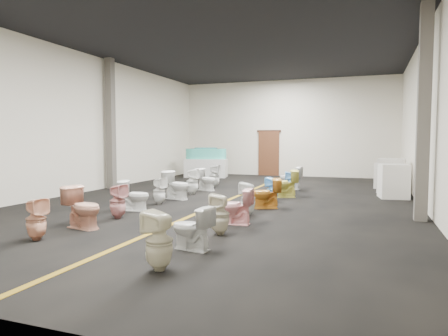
{
  "coord_description": "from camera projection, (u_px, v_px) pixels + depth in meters",
  "views": [
    {
      "loc": [
        3.69,
        -10.73,
        1.69
      ],
      "look_at": [
        -0.56,
        1.0,
        0.82
      ],
      "focal_mm": 32.0,
      "sensor_mm": 36.0,
      "label": 1
    }
  ],
  "objects": [
    {
      "name": "floor",
      "position": [
        230.0,
        199.0,
        11.44
      ],
      "size": [
        16.0,
        16.0,
        0.0
      ],
      "primitive_type": "plane",
      "color": "black",
      "rests_on": "ground"
    },
    {
      "name": "ceiling",
      "position": [
        231.0,
        39.0,
        11.12
      ],
      "size": [
        16.0,
        16.0,
        0.0
      ],
      "primitive_type": "plane",
      "rotation": [
        3.14,
        0.0,
        0.0
      ],
      "color": "black",
      "rests_on": "ground"
    },
    {
      "name": "wall_back",
      "position": [
        286.0,
        128.0,
        18.78
      ],
      "size": [
        10.0,
        0.0,
        10.0
      ],
      "primitive_type": "plane",
      "rotation": [
        1.57,
        0.0,
        0.0
      ],
      "color": "beige",
      "rests_on": "ground"
    },
    {
      "name": "wall_left",
      "position": [
        86.0,
        123.0,
        12.98
      ],
      "size": [
        0.0,
        16.0,
        16.0
      ],
      "primitive_type": "plane",
      "rotation": [
        1.57,
        0.0,
        1.57
      ],
      "color": "beige",
      "rests_on": "ground"
    },
    {
      "name": "wall_right",
      "position": [
        427.0,
        117.0,
        9.58
      ],
      "size": [
        0.0,
        16.0,
        16.0
      ],
      "primitive_type": "plane",
      "rotation": [
        1.57,
        0.0,
        -1.57
      ],
      "color": "beige",
      "rests_on": "ground"
    },
    {
      "name": "aisle_stripe",
      "position": [
        230.0,
        199.0,
        11.44
      ],
      "size": [
        0.12,
        15.6,
        0.01
      ],
      "primitive_type": "cube",
      "color": "#866313",
      "rests_on": "floor"
    },
    {
      "name": "back_door",
      "position": [
        269.0,
        154.0,
        19.08
      ],
      "size": [
        1.0,
        0.1,
        2.1
      ],
      "primitive_type": "cube",
      "color": "#562D19",
      "rests_on": "floor"
    },
    {
      "name": "door_frame",
      "position": [
        269.0,
        131.0,
        19.01
      ],
      "size": [
        1.15,
        0.08,
        0.1
      ],
      "primitive_type": "cube",
      "color": "#331C11",
      "rests_on": "back_door"
    },
    {
      "name": "column_left",
      "position": [
        111.0,
        124.0,
        13.83
      ],
      "size": [
        0.25,
        0.25,
        4.5
      ],
      "primitive_type": "cube",
      "color": "#59544C",
      "rests_on": "floor"
    },
    {
      "name": "column_right",
      "position": [
        424.0,
        113.0,
        8.25
      ],
      "size": [
        0.25,
        0.25,
        4.5
      ],
      "primitive_type": "cube",
      "color": "#59544C",
      "rests_on": "floor"
    },
    {
      "name": "display_table",
      "position": [
        206.0,
        168.0,
        18.26
      ],
      "size": [
        2.03,
        1.3,
        0.83
      ],
      "primitive_type": "cube",
      "rotation": [
        0.0,
        0.0,
        0.21
      ],
      "color": "silver",
      "rests_on": "floor"
    },
    {
      "name": "bathtub",
      "position": [
        206.0,
        154.0,
        18.21
      ],
      "size": [
        1.81,
        0.99,
        0.55
      ],
      "rotation": [
        0.0,
        0.0,
        0.28
      ],
      "color": "#43C2AF",
      "rests_on": "display_table"
    },
    {
      "name": "appliance_crate_a",
      "position": [
        394.0,
        181.0,
        11.64
      ],
      "size": [
        0.88,
        0.88,
        0.99
      ],
      "primitive_type": "cube",
      "rotation": [
        0.0,
        0.0,
        0.16
      ],
      "color": "white",
      "rests_on": "floor"
    },
    {
      "name": "appliance_crate_b",
      "position": [
        391.0,
        176.0,
        12.87
      ],
      "size": [
        0.89,
        0.89,
        1.1
      ],
      "primitive_type": "cube",
      "rotation": [
        0.0,
        0.0,
        -0.13
      ],
      "color": "silver",
      "rests_on": "floor"
    },
    {
      "name": "appliance_crate_c",
      "position": [
        389.0,
        176.0,
        13.94
      ],
      "size": [
        1.03,
        1.03,
        0.91
      ],
      "primitive_type": "cube",
      "rotation": [
        0.0,
        0.0,
        -0.36
      ],
      "color": "silver",
      "rests_on": "floor"
    },
    {
      "name": "appliance_crate_d",
      "position": [
        388.0,
        172.0,
        15.34
      ],
      "size": [
        0.67,
        0.67,
        0.95
      ],
      "primitive_type": "cube",
      "rotation": [
        0.0,
        0.0,
        0.01
      ],
      "color": "beige",
      "rests_on": "floor"
    },
    {
      "name": "toilet_left_1",
      "position": [
        36.0,
        219.0,
        6.72
      ],
      "size": [
        0.4,
        0.39,
        0.72
      ],
      "primitive_type": "imported",
      "rotation": [
        0.0,
        0.0,
        1.34
      ],
      "color": "#EBA884",
      "rests_on": "floor"
    },
    {
      "name": "toilet_left_2",
      "position": [
        83.0,
        207.0,
        7.64
      ],
      "size": [
        0.87,
        0.6,
        0.81
      ],
      "primitive_type": "imported",
      "rotation": [
        0.0,
        0.0,
        1.37
      ],
      "color": "tan",
      "rests_on": "floor"
    },
    {
      "name": "toilet_left_3",
      "position": [
        118.0,
        201.0,
        8.59
      ],
      "size": [
        0.39,
        0.38,
        0.75
      ],
      "primitive_type": "imported",
      "rotation": [
        0.0,
        0.0,
        1.44
      ],
      "color": "#D69290",
      "rests_on": "floor"
    },
    {
      "name": "toilet_left_4",
      "position": [
        135.0,
        195.0,
        9.57
      ],
      "size": [
        0.77,
        0.52,
        0.73
      ],
      "primitive_type": "imported",
      "rotation": [
        0.0,
        0.0,
        1.74
      ],
      "color": "white",
      "rests_on": "floor"
    },
    {
      "name": "toilet_left_5",
      "position": [
        159.0,
        191.0,
        10.5
      ],
      "size": [
        0.41,
        0.4,
        0.71
      ],
      "primitive_type": "imported",
      "rotation": [
        0.0,
        0.0,
        1.26
      ],
      "color": "white",
      "rests_on": "floor"
    },
    {
      "name": "toilet_left_6",
      "position": [
        177.0,
        185.0,
        11.42
      ],
      "size": [
        0.86,
        0.58,
        0.81
      ],
      "primitive_type": "imported",
      "rotation": [
        0.0,
        0.0,
        1.4
      ],
      "color": "white",
      "rests_on": "floor"
    },
    {
      "name": "toilet_left_7",
      "position": [
        192.0,
        182.0,
        12.39
      ],
      "size": [
        0.4,
        0.39,
        0.81
      ],
      "primitive_type": "imported",
      "rotation": [
        0.0,
        0.0,
        1.66
      ],
      "color": "white",
      "rests_on": "floor"
    },
    {
      "name": "toilet_left_8",
      "position": [
        207.0,
        179.0,
        13.41
      ],
      "size": [
        0.81,
        0.6,
        0.74
      ],
      "primitive_type": "imported",
      "rotation": [
        0.0,
        0.0,
        1.28
      ],
      "color": "white",
      "rests_on": "floor"
    },
    {
      "name": "toilet_left_9",
      "position": [
        214.0,
        176.0,
        14.31
      ],
      "size": [
        0.4,
        0.39,
        0.81
      ],
      "primitive_type": "imported",
      "rotation": [
        0.0,
        0.0,
        1.65
      ],
      "color": "silver",
      "rests_on": "floor"
    },
    {
      "name": "toilet_right_0",
      "position": [
        159.0,
        241.0,
        5.15
      ],
      "size": [
        0.41,
        0.4,
        0.79
      ],
      "primitive_type": "imported",
      "rotation": [
        0.0,
        0.0,
        -1.72
      ],
      "color": "beige",
      "rests_on": "floor"
    },
    {
      "name": "toilet_right_1",
      "position": [
        192.0,
        228.0,
        6.15
      ],
      "size": [
        0.73,
        0.5,
        0.69
      ],
      "primitive_type": "imported",
      "rotation": [
        0.0,
        0.0,
        -1.75
      ],
      "color": "silver",
      "rests_on": "floor"
    },
    {
      "name": "toilet_right_2",
      "position": [
        220.0,
        214.0,
        7.11
      ],
      "size": [
        0.38,
        0.37,
        0.74
      ],
      "primitive_type": "imported",
      "rotation": [
        0.0,
        0.0,
        -1.45
      ],
      "color": "beige",
      "rests_on": "floor"
    },
    {
      "name": "toilet_right_3",
      "position": [
        235.0,
        206.0,
        8.01
      ],
      "size": [
        0.74,
        0.45,
        0.73
      ],
      "primitive_type": "imported",
      "rotation": [
        0.0,
        0.0,
        -1.52
      ],
      "color": "#FCADAC",
      "rests_on": "floor"
    },
    {
      "name": "toilet_right_4",
      "position": [
        248.0,
        199.0,
        9.0
      ],
      "size": [
        0.36,
        0.35,
        0.75
      ],
      "primitive_type": "imported",
      "rotation": [
        0.0,
        0.0,
        -1.61
      ],
      "color": "silver",
      "rests_on": "floor"
    },
    {
      "name": "toilet_right_5",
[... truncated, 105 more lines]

